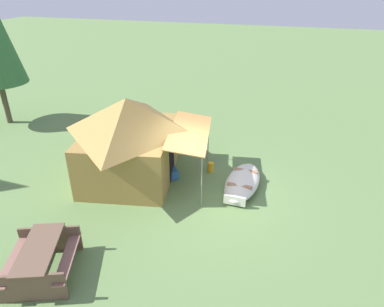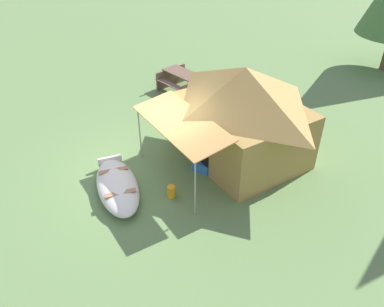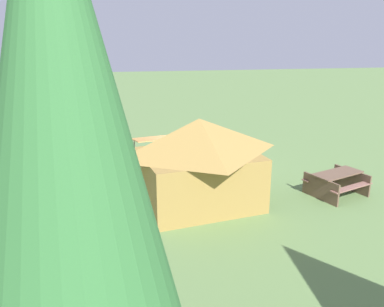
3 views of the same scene
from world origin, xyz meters
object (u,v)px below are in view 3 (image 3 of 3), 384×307
canvas_cabin_tent (199,161)px  pine_tree_back_right (62,120)px  fuel_can (158,174)px  cooler_box (183,185)px  beached_rowboat (173,162)px  picnic_table (337,181)px

canvas_cabin_tent → pine_tree_back_right: (2.71, 7.36, 2.91)m
canvas_cabin_tent → fuel_can: size_ratio=13.75×
canvas_cabin_tent → cooler_box: canvas_cabin_tent is taller
beached_rowboat → canvas_cabin_tent: 3.83m
canvas_cabin_tent → cooler_box: bearing=-76.5°
canvas_cabin_tent → cooler_box: (0.30, -1.24, -1.24)m
cooler_box → beached_rowboat: bearing=-89.4°
fuel_can → canvas_cabin_tent: bearing=112.9°
beached_rowboat → picnic_table: 6.08m
beached_rowboat → canvas_cabin_tent: size_ratio=0.54×
beached_rowboat → cooler_box: size_ratio=4.44×
beached_rowboat → picnic_table: picnic_table is taller
beached_rowboat → cooler_box: 2.39m
picnic_table → pine_tree_back_right: size_ratio=0.30×
fuel_can → picnic_table: bearing=156.1°
cooler_box → picnic_table: bearing=165.2°
pine_tree_back_right → cooler_box: bearing=-105.7°
beached_rowboat → pine_tree_back_right: (2.39, 10.99, 4.11)m
cooler_box → fuel_can: size_ratio=1.67×
cooler_box → pine_tree_back_right: size_ratio=0.08×
canvas_cabin_tent → pine_tree_back_right: pine_tree_back_right is taller
picnic_table → cooler_box: bearing=-14.8°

